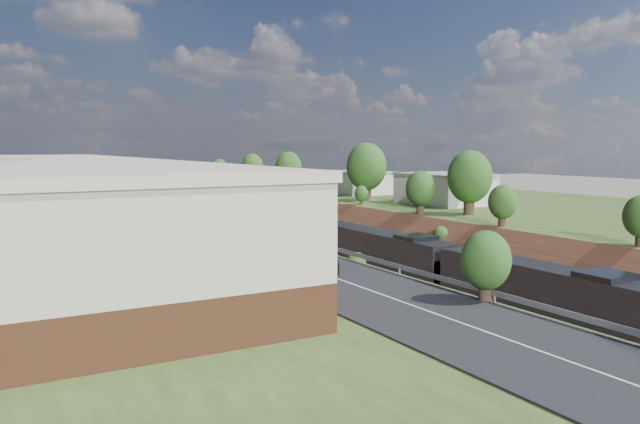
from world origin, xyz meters
TOP-DOWN VIEW (x-y plane):
  - platform_right at (33.00, 60.00)m, footprint 44.00×180.00m
  - embankment_left at (-11.00, 60.00)m, footprint 10.00×180.00m
  - embankment_right at (11.00, 60.00)m, footprint 10.00×180.00m
  - rail_left_track at (-2.60, 60.00)m, footprint 1.58×180.00m
  - rail_right_track at (2.60, 60.00)m, footprint 1.58×180.00m
  - road at (-15.50, 60.00)m, footprint 8.00×180.00m
  - guardrail at (-11.40, 59.80)m, footprint 0.10×171.00m
  - commercial_building at (-28.00, 38.00)m, footprint 14.30×62.30m
  - overpass at (0.00, 122.00)m, footprint 24.50×8.30m
  - white_building_near at (23.50, 52.00)m, footprint 9.00×12.00m
  - white_building_far at (23.00, 74.00)m, footprint 8.00×10.00m
  - tree_right_large at (17.00, 40.00)m, footprint 5.25×5.25m
  - tree_left_crest at (-11.80, 20.00)m, footprint 2.45×2.45m
  - freight_train at (2.60, 91.83)m, footprint 3.25×165.05m
  - suv at (-15.60, 18.76)m, footprint 4.43×6.05m

SIDE VIEW (x-z plane):
  - embankment_left at x=-11.00m, z-range -5.00..5.00m
  - embankment_right at x=11.00m, z-range -5.00..5.00m
  - rail_left_track at x=-2.60m, z-range 0.00..0.18m
  - rail_right_track at x=2.60m, z-range 0.00..0.18m
  - platform_right at x=33.00m, z-range 0.00..5.00m
  - freight_train at x=2.60m, z-range 0.33..5.14m
  - overpass at x=0.00m, z-range 1.22..8.62m
  - road at x=-15.50m, z-range 5.00..5.10m
  - guardrail at x=-11.40m, z-range 5.20..5.90m
  - suv at x=-15.60m, z-range 5.10..6.63m
  - white_building_far at x=23.00m, z-range 5.00..8.60m
  - white_building_near at x=23.50m, z-range 5.00..9.00m
  - tree_left_crest at x=-11.80m, z-range 5.26..8.82m
  - commercial_building at x=-28.00m, z-range 5.01..12.01m
  - tree_right_large at x=17.00m, z-range 5.58..13.19m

